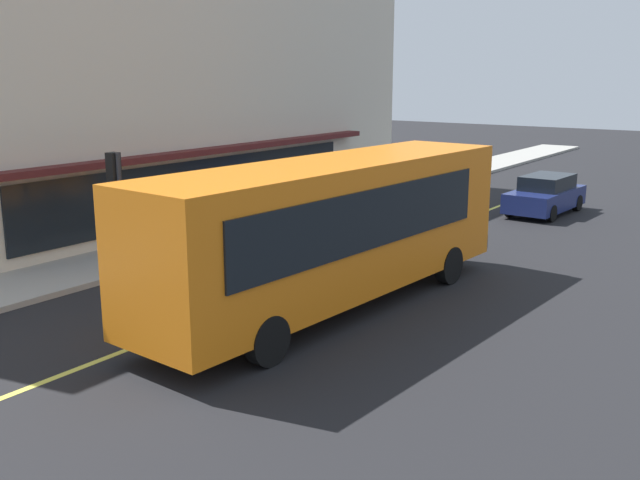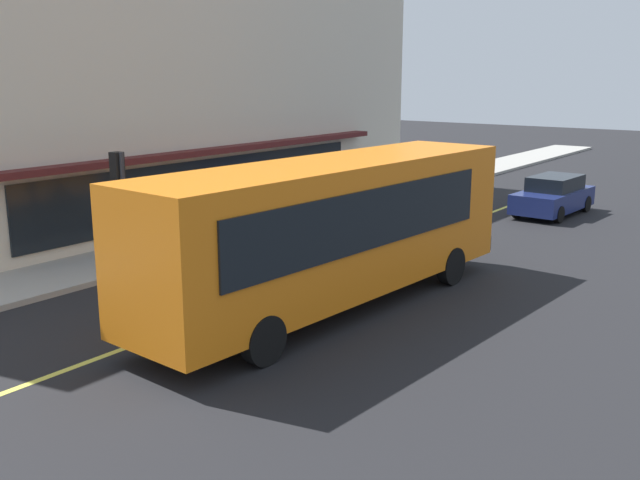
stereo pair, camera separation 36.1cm
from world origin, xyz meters
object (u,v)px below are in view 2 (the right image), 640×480
at_px(bus, 335,226).
at_px(traffic_light, 119,182).
at_px(pedestrian_near_storefront, 174,209).
at_px(car_navy, 553,196).

bearing_deg(bus, traffic_light, 97.77).
relative_size(bus, pedestrian_near_storefront, 6.13).
height_order(bus, traffic_light, bus).
distance_m(bus, pedestrian_near_storefront, 7.78).
bearing_deg(car_navy, bus, 179.26).
xyz_separation_m(bus, car_navy, (14.51, -0.19, -1.24)).
relative_size(bus, traffic_light, 3.52).
height_order(car_navy, pedestrian_near_storefront, pedestrian_near_storefront).
bearing_deg(bus, pedestrian_near_storefront, 76.40).
bearing_deg(car_navy, pedestrian_near_storefront, 148.67).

